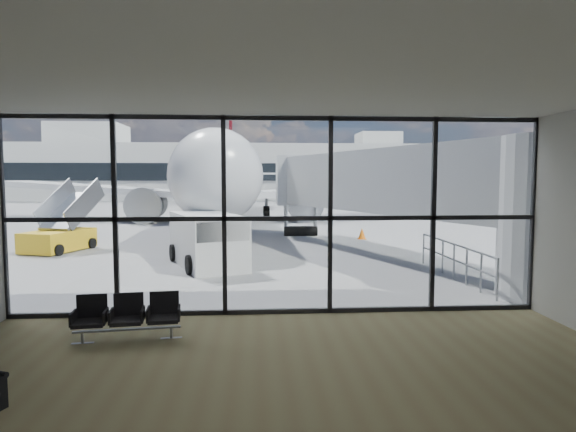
{
  "coord_description": "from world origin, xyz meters",
  "views": [
    {
      "loc": [
        -0.47,
        -10.83,
        3.1
      ],
      "look_at": [
        0.43,
        3.0,
        2.02
      ],
      "focal_mm": 30.0,
      "sensor_mm": 36.0,
      "label": 1
    }
  ],
  "objects": [
    {
      "name": "ground",
      "position": [
        0.0,
        40.0,
        0.0
      ],
      "size": [
        220.0,
        220.0,
        0.0
      ],
      "primitive_type": "plane",
      "color": "slate",
      "rests_on": "ground"
    },
    {
      "name": "lounge_shell",
      "position": [
        0.0,
        -4.8,
        2.65
      ],
      "size": [
        12.02,
        8.01,
        4.51
      ],
      "color": "brown",
      "rests_on": "ground"
    },
    {
      "name": "glass_curtain_wall",
      "position": [
        0.0,
        0.0,
        2.25
      ],
      "size": [
        12.1,
        0.12,
        4.5
      ],
      "color": "white",
      "rests_on": "ground"
    },
    {
      "name": "jet_bridge",
      "position": [
        4.9,
        7.07,
        2.76
      ],
      "size": [
        8.0,
        16.5,
        4.33
      ],
      "color": "#A9ABAE",
      "rests_on": "ground"
    },
    {
      "name": "apron_railing",
      "position": [
        5.6,
        3.5,
        0.72
      ],
      "size": [
        0.06,
        5.46,
        1.11
      ],
      "color": "gray",
      "rests_on": "ground"
    },
    {
      "name": "far_terminal",
      "position": [
        -0.59,
        61.97,
        4.21
      ],
      "size": [
        80.0,
        12.2,
        11.0
      ],
      "color": "silver",
      "rests_on": "ground"
    },
    {
      "name": "tree_1",
      "position": [
        -39.0,
        72.0,
        5.25
      ],
      "size": [
        5.61,
        5.61,
        8.07
      ],
      "color": "#382619",
      "rests_on": "ground"
    },
    {
      "name": "tree_2",
      "position": [
        -33.0,
        72.0,
        5.88
      ],
      "size": [
        6.27,
        6.27,
        9.03
      ],
      "color": "#382619",
      "rests_on": "ground"
    },
    {
      "name": "tree_3",
      "position": [
        -27.0,
        72.0,
        4.63
      ],
      "size": [
        4.95,
        4.95,
        7.12
      ],
      "color": "#382619",
      "rests_on": "ground"
    },
    {
      "name": "tree_4",
      "position": [
        -21.0,
        72.0,
        5.25
      ],
      "size": [
        5.61,
        5.61,
        8.07
      ],
      "color": "#382619",
      "rests_on": "ground"
    },
    {
      "name": "tree_5",
      "position": [
        -15.0,
        72.0,
        5.88
      ],
      "size": [
        6.27,
        6.27,
        9.03
      ],
      "color": "#382619",
      "rests_on": "ground"
    },
    {
      "name": "seating_row",
      "position": [
        -2.96,
        -1.57,
        0.49
      ],
      "size": [
        1.98,
        0.77,
        0.88
      ],
      "rotation": [
        0.0,
        0.0,
        0.12
      ],
      "color": "gray",
      "rests_on": "ground"
    },
    {
      "name": "airliner",
      "position": [
        -2.77,
        26.95,
        3.15
      ],
      "size": [
        34.65,
        40.12,
        10.33
      ],
      "rotation": [
        0.0,
        0.0,
        0.03
      ],
      "color": "silver",
      "rests_on": "ground"
    },
    {
      "name": "service_van",
      "position": [
        -2.2,
        6.22,
        0.95
      ],
      "size": [
        3.2,
        4.61,
        1.84
      ],
      "rotation": [
        0.0,
        0.0,
        0.36
      ],
      "color": "silver",
      "rests_on": "ground"
    },
    {
      "name": "belt_loader",
      "position": [
        -3.55,
        24.12,
        0.62
      ],
      "size": [
        1.85,
        4.13,
        1.85
      ],
      "rotation": [
        0.0,
        0.0,
        -0.09
      ],
      "color": "black",
      "rests_on": "ground"
    },
    {
      "name": "mobile_stairs",
      "position": [
        -8.91,
        10.24,
        0.59
      ],
      "size": [
        2.61,
        3.82,
        2.46
      ],
      "rotation": [
        0.0,
        0.0,
        -0.31
      ],
      "color": "gold",
      "rests_on": "ground"
    },
    {
      "name": "traffic_cone_a",
      "position": [
        -1.37,
        10.46,
        0.29
      ],
      "size": [
        0.43,
        0.43,
        0.62
      ],
      "color": "#FF5C0D",
      "rests_on": "ground"
    },
    {
      "name": "traffic_cone_c",
      "position": [
        4.92,
        13.4,
        0.27
      ],
      "size": [
        0.4,
        0.4,
        0.57
      ],
      "color": "orange",
      "rests_on": "ground"
    }
  ]
}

